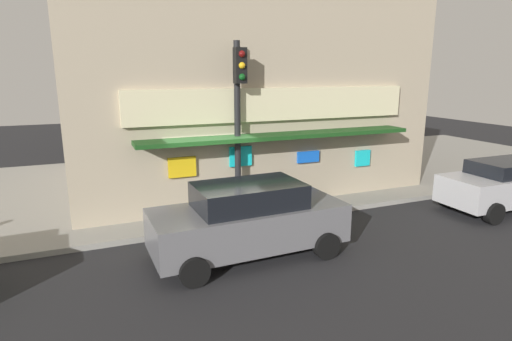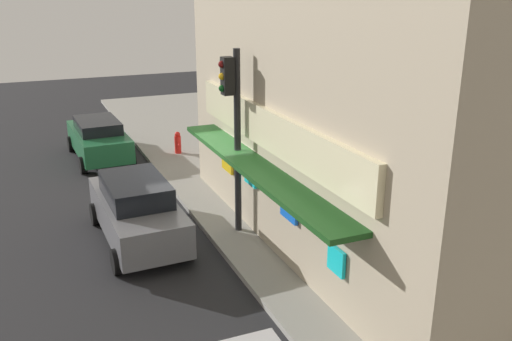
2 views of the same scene
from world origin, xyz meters
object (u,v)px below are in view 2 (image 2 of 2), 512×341
Objects in this scene: fire_hydrant at (178,143)px; trash_can at (376,289)px; traffic_light at (233,118)px; potted_plant_by_doorway at (305,222)px; parked_car_grey at (137,210)px; parked_car_green at (99,138)px; pedestrian at (270,186)px.

fire_hydrant reaches higher than trash_can.
potted_plant_by_doorway is at bearing 49.05° from traffic_light.
traffic_light is at bearing 74.33° from parked_car_grey.
traffic_light is 5.03× the size of potted_plant_by_doorway.
parked_car_green is at bearing 179.15° from parked_car_grey.
trash_can is 0.87× the size of potted_plant_by_doorway.
parked_car_grey is at bearing -144.69° from trash_can.
traffic_light reaches higher than trash_can.
pedestrian reaches higher than trash_can.
parked_car_grey is (-2.00, -4.02, 0.23)m from potted_plant_by_doorway.
traffic_light is at bearing -130.95° from potted_plant_by_doorway.
pedestrian is at bearing 6.12° from fire_hydrant.
parked_car_green is (-13.47, -3.74, 0.26)m from trash_can.
parked_car_grey is at bearing -0.85° from parked_car_green.
fire_hydrant is 1.03× the size of trash_can.
fire_hydrant is at bearing 72.21° from parked_car_green.
potted_plant_by_doorway is at bearing 63.48° from parked_car_grey.
parked_car_green is at bearing -107.79° from fire_hydrant.
fire_hydrant is at bearing -176.34° from trash_can.
pedestrian reaches higher than parked_car_grey.
traffic_light is 9.38m from parked_car_green.
potted_plant_by_doorway is at bearing 21.27° from parked_car_green.
parked_car_grey is (-0.13, -3.83, -0.15)m from pedestrian.
traffic_light reaches higher than potted_plant_by_doorway.
trash_can is 0.51× the size of pedestrian.
potted_plant_by_doorway is at bearing 5.61° from pedestrian.
traffic_light is 2.68m from pedestrian.
parked_car_green is (-0.94, -2.94, 0.26)m from fire_hydrant.
traffic_light reaches higher than parked_car_green.
potted_plant_by_doorway is (9.07, 0.96, 0.09)m from fire_hydrant.
pedestrian is at bearing 24.51° from parked_car_green.
traffic_light is at bearing -164.24° from trash_can.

